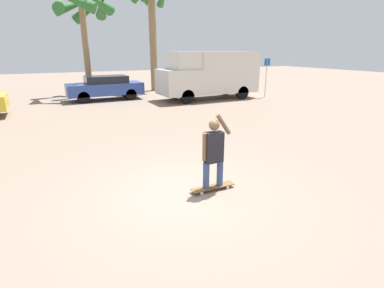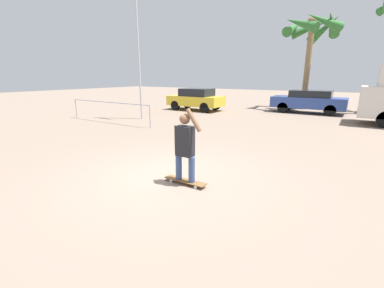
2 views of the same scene
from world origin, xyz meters
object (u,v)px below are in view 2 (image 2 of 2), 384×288
Objects in this scene: parked_car_yellow at (196,99)px; flagpole at (139,40)px; person_skateboarder at (185,144)px; parked_car_blue at (309,101)px; skateboard at (185,181)px; palm_tree_center_background at (313,30)px.

flagpole is at bearing -95.89° from parked_car_yellow.
flagpole is (-7.03, 6.21, 3.24)m from person_skateboarder.
skateboard is at bearing -91.62° from parked_car_blue.
parked_car_blue is at bearing 21.70° from parked_car_yellow.
parked_car_yellow is (-6.53, 11.07, -0.14)m from person_skateboarder.
parked_car_yellow is 0.59× the size of palm_tree_center_background.
flagpole is at bearing 138.56° from person_skateboarder.
palm_tree_center_background is (-0.16, 15.95, 5.30)m from skateboard.
skateboard is 0.16× the size of palm_tree_center_background.
parked_car_yellow is at bearing -158.30° from parked_car_blue.
parked_car_blue is 7.45m from parked_car_yellow.
flagpole reaches higher than parked_car_yellow.
parked_car_yellow reaches higher than skateboard.
skateboard is at bearing -41.44° from flagpole.
person_skateboarder is 0.23× the size of flagpole.
flagpole reaches higher than palm_tree_center_background.
palm_tree_center_background reaches higher than skateboard.
skateboard is 12.87m from parked_car_yellow.
person_skateboarder is 13.83m from parked_car_blue.
palm_tree_center_background reaches higher than person_skateboarder.
flagpole is at bearing -125.20° from palm_tree_center_background.
skateboard is 0.27× the size of parked_car_yellow.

